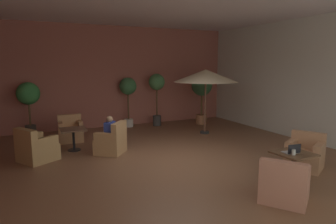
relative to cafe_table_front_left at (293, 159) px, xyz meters
name	(u,v)px	position (x,y,z in m)	size (l,w,h in m)	color
ground_plane	(176,161)	(-1.55, 2.30, -0.50)	(9.43, 10.08, 0.02)	brown
wall_back_brick	(119,77)	(-1.55, 7.31, 1.46)	(9.43, 0.08, 3.90)	#A55C4E
wall_right_plain	(310,80)	(3.12, 2.30, 1.46)	(0.08, 10.08, 3.90)	silver
ceiling_slab	(177,0)	(-1.55, 2.30, 3.44)	(9.43, 10.08, 0.06)	silver
cafe_table_front_left	(293,159)	(0.00, 0.00, 0.00)	(0.75, 0.75, 0.63)	black
armchair_front_left_north	(284,185)	(-0.87, -0.61, -0.17)	(1.03, 1.05, 0.83)	tan
armchair_front_left_east	(305,155)	(0.95, 0.50, -0.17)	(1.02, 1.03, 0.84)	#AF7B57
cafe_table_front_right	(73,134)	(-3.78, 4.40, 0.00)	(0.72, 0.72, 0.63)	black
armchair_front_right_north	(36,149)	(-4.79, 3.80, -0.17)	(1.08, 1.07, 0.88)	tan
armchair_front_right_east	(112,142)	(-2.87, 3.66, -0.17)	(1.00, 1.01, 0.89)	tan
armchair_front_right_south	(71,131)	(-3.71, 5.57, -0.18)	(0.77, 0.77, 0.83)	tan
patio_umbrella_tall_red	(206,76)	(0.76, 4.62, 1.55)	(2.23, 2.23, 2.27)	#2D2D2D
potted_tree_left_corner	(128,91)	(-1.32, 6.89, 0.94)	(0.67, 0.67, 1.94)	beige
potted_tree_mid_left	(202,90)	(1.57, 6.15, 0.93)	(0.83, 0.83, 2.00)	#A36744
potted_tree_mid_right	(157,88)	(-0.23, 6.61, 1.03)	(0.64, 0.64, 2.07)	#373534
potted_tree_right_corner	(28,97)	(-4.85, 6.79, 0.85)	(0.76, 0.76, 1.85)	#3B3933
patron_blue_shirt	(110,129)	(-2.90, 3.69, 0.20)	(0.37, 0.39, 0.63)	#3446A6
iced_drink_cup	(294,152)	(-0.12, -0.10, 0.20)	(0.08, 0.08, 0.11)	white
open_laptop	(292,151)	(-0.05, 0.00, 0.19)	(0.33, 0.26, 0.20)	#9EA0A5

